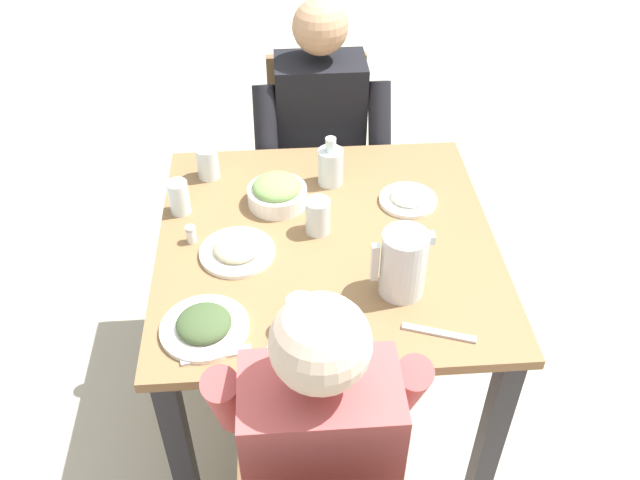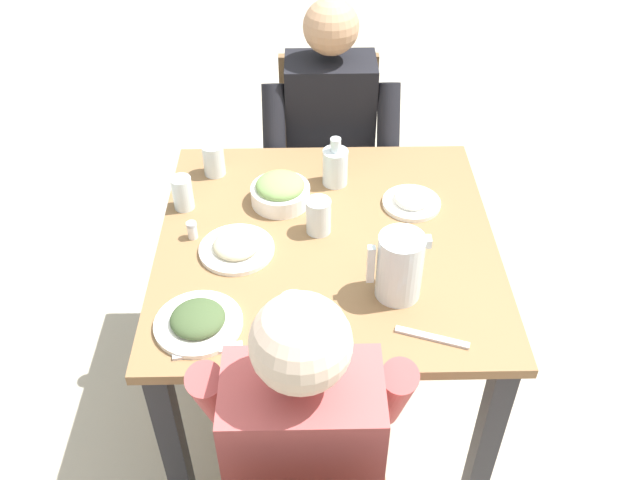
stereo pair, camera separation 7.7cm
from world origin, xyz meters
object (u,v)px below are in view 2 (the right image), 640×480
object	(u,v)px
water_glass_far_left	(183,193)
water_glass_near_right	(214,160)
dining_table	(327,268)
plate_yoghurt	(412,200)
water_glass_near_left	(319,216)
water_glass_far_right	(294,314)
oil_carafe	(335,168)
salad_bowl	(280,191)
plate_beans	(237,247)
chair_near	(329,155)
plate_dolmas	(198,321)
diner_near	(331,152)
water_pitcher	(399,266)
diner_far	(304,437)
salt_shaker	(192,230)

from	to	relation	value
water_glass_far_left	water_glass_near_right	world-z (taller)	same
dining_table	plate_yoghurt	xyz separation A→B (m)	(-0.26, -0.16, 0.13)
water_glass_near_right	plate_yoghurt	bearing A→B (deg)	163.65
water_glass_near_left	water_glass_far_right	bearing A→B (deg)	79.79
water_glass_near_right	oil_carafe	world-z (taller)	oil_carafe
salad_bowl	plate_beans	bearing A→B (deg)	62.34
chair_near	plate_yoghurt	size ratio (longest dim) A/B	4.96
plate_beans	plate_dolmas	xyz separation A→B (m)	(0.08, 0.28, 0.00)
diner_near	water_glass_far_left	distance (m)	0.65
water_glass_near_right	water_glass_far_right	bearing A→B (deg)	111.10
water_glass_far_left	water_pitcher	bearing A→B (deg)	147.88
dining_table	plate_yoghurt	distance (m)	0.33
diner_far	water_glass_near_left	size ratio (longest dim) A/B	10.83
plate_beans	plate_dolmas	world-z (taller)	plate_dolmas
salad_bowl	water_glass_near_left	size ratio (longest dim) A/B	1.67
water_pitcher	water_glass_near_right	bearing A→B (deg)	-46.44
diner_near	water_glass_near_right	size ratio (longest dim) A/B	11.11
dining_table	water_glass_far_right	bearing A→B (deg)	74.87
water_glass_near_right	water_glass_far_right	xyz separation A→B (m)	(-0.26, 0.68, -0.00)
diner_near	water_glass_far_right	bearing A→B (deg)	82.51
diner_far	water_glass_far_left	xyz separation A→B (m)	(0.36, -0.76, 0.14)
plate_beans	dining_table	bearing A→B (deg)	-169.91
chair_near	water_glass_near_left	distance (m)	0.82
plate_dolmas	salt_shaker	bearing A→B (deg)	-80.82
diner_near	water_glass_near_right	bearing A→B (deg)	33.47
plate_dolmas	water_glass_far_left	size ratio (longest dim) A/B	2.10
water_glass_far_left	plate_yoghurt	bearing A→B (deg)	179.73
diner_far	water_glass_far_left	size ratio (longest dim) A/B	11.06
plate_dolmas	salt_shaker	size ratio (longest dim) A/B	4.14
diner_near	oil_carafe	bearing A→B (deg)	90.47
diner_far	water_glass_near_right	distance (m)	0.99
dining_table	plate_beans	xyz separation A→B (m)	(0.26, 0.05, 0.13)
dining_table	diner_far	xyz separation A→B (m)	(0.07, 0.60, 0.02)
chair_near	plate_beans	bearing A→B (deg)	71.22
water_glass_far_right	water_glass_near_left	size ratio (longest dim) A/B	0.94
diner_far	plate_dolmas	xyz separation A→B (m)	(0.26, -0.27, 0.11)
water_glass_near_left	salt_shaker	distance (m)	0.37
plate_dolmas	salt_shaker	world-z (taller)	salt_shaker
water_pitcher	plate_dolmas	xyz separation A→B (m)	(0.51, 0.11, -0.08)
dining_table	oil_carafe	distance (m)	0.33
diner_near	plate_beans	size ratio (longest dim) A/B	5.54
dining_table	water_glass_far_left	xyz separation A→B (m)	(0.43, -0.16, 0.17)
dining_table	water_pitcher	distance (m)	0.35
water_glass_far_right	water_pitcher	bearing A→B (deg)	-156.18
plate_beans	water_glass_far_left	size ratio (longest dim) A/B	2.00
dining_table	diner_near	size ratio (longest dim) A/B	0.83
water_pitcher	water_glass_near_left	bearing A→B (deg)	-52.29
chair_near	salad_bowl	distance (m)	0.70
diner_far	plate_beans	world-z (taller)	diner_far
plate_dolmas	oil_carafe	bearing A→B (deg)	-121.10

